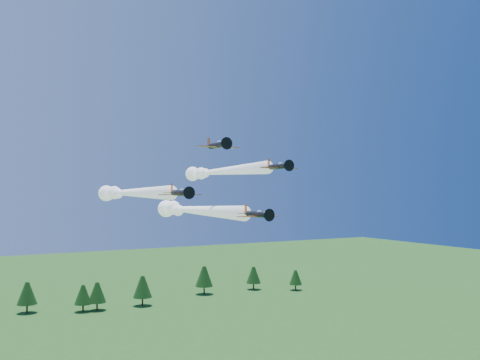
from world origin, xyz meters
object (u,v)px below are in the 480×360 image
plane_lead (192,210)px  plane_slot (217,145)px  plane_right (219,172)px  plane_left (129,193)px

plane_lead → plane_slot: size_ratio=4.83×
plane_slot → plane_right: bearing=64.9°
plane_right → plane_slot: plane_slot is taller
plane_left → plane_lead: bearing=-56.0°
plane_right → plane_left: bearing=-174.9°
plane_left → plane_right: 22.10m
plane_left → plane_right: bearing=1.8°
plane_left → plane_slot: 24.21m
plane_left → plane_slot: bearing=-61.5°
plane_lead → plane_slot: (2.13, -6.97, 12.36)m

